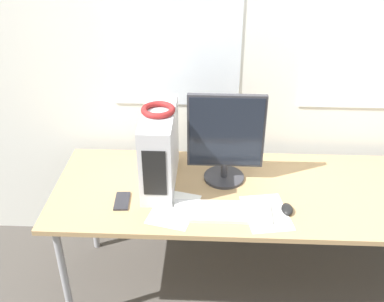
{
  "coord_description": "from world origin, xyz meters",
  "views": [
    {
      "loc": [
        -0.34,
        -1.6,
        2.14
      ],
      "look_at": [
        -0.43,
        0.39,
        0.96
      ],
      "focal_mm": 42.0,
      "sensor_mm": 36.0,
      "label": 1
    }
  ],
  "objects_px": {
    "headphones": "(158,110)",
    "mouse": "(287,209)",
    "monitor_main": "(226,138)",
    "cell_phone": "(122,201)",
    "pc_tower": "(160,148)",
    "keyboard": "(222,212)"
  },
  "relations": [
    {
      "from": "headphones",
      "to": "mouse",
      "type": "bearing_deg",
      "value": -20.17
    },
    {
      "from": "mouse",
      "to": "monitor_main",
      "type": "bearing_deg",
      "value": 137.72
    },
    {
      "from": "cell_phone",
      "to": "mouse",
      "type": "bearing_deg",
      "value": -6.66
    },
    {
      "from": "monitor_main",
      "to": "headphones",
      "type": "bearing_deg",
      "value": -173.33
    },
    {
      "from": "headphones",
      "to": "mouse",
      "type": "relative_size",
      "value": 1.9
    },
    {
      "from": "monitor_main",
      "to": "mouse",
      "type": "bearing_deg",
      "value": -42.28
    },
    {
      "from": "cell_phone",
      "to": "monitor_main",
      "type": "bearing_deg",
      "value": 20.6
    },
    {
      "from": "pc_tower",
      "to": "keyboard",
      "type": "height_order",
      "value": "pc_tower"
    },
    {
      "from": "monitor_main",
      "to": "mouse",
      "type": "xyz_separation_m",
      "value": [
        0.31,
        -0.28,
        -0.24
      ]
    },
    {
      "from": "pc_tower",
      "to": "monitor_main",
      "type": "height_order",
      "value": "monitor_main"
    },
    {
      "from": "pc_tower",
      "to": "mouse",
      "type": "distance_m",
      "value": 0.73
    },
    {
      "from": "keyboard",
      "to": "cell_phone",
      "type": "height_order",
      "value": "keyboard"
    },
    {
      "from": "cell_phone",
      "to": "headphones",
      "type": "bearing_deg",
      "value": 43.81
    },
    {
      "from": "monitor_main",
      "to": "mouse",
      "type": "relative_size",
      "value": 5.5
    },
    {
      "from": "keyboard",
      "to": "mouse",
      "type": "bearing_deg",
      "value": 5.0
    },
    {
      "from": "pc_tower",
      "to": "keyboard",
      "type": "distance_m",
      "value": 0.47
    },
    {
      "from": "headphones",
      "to": "mouse",
      "type": "xyz_separation_m",
      "value": [
        0.66,
        -0.24,
        -0.42
      ]
    },
    {
      "from": "keyboard",
      "to": "cell_phone",
      "type": "distance_m",
      "value": 0.52
    },
    {
      "from": "headphones",
      "to": "cell_phone",
      "type": "relative_size",
      "value": 1.13
    },
    {
      "from": "pc_tower",
      "to": "mouse",
      "type": "bearing_deg",
      "value": -20.1
    },
    {
      "from": "keyboard",
      "to": "pc_tower",
      "type": "bearing_deg",
      "value": 141.04
    },
    {
      "from": "keyboard",
      "to": "mouse",
      "type": "xyz_separation_m",
      "value": [
        0.33,
        0.03,
        0.0
      ]
    }
  ]
}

